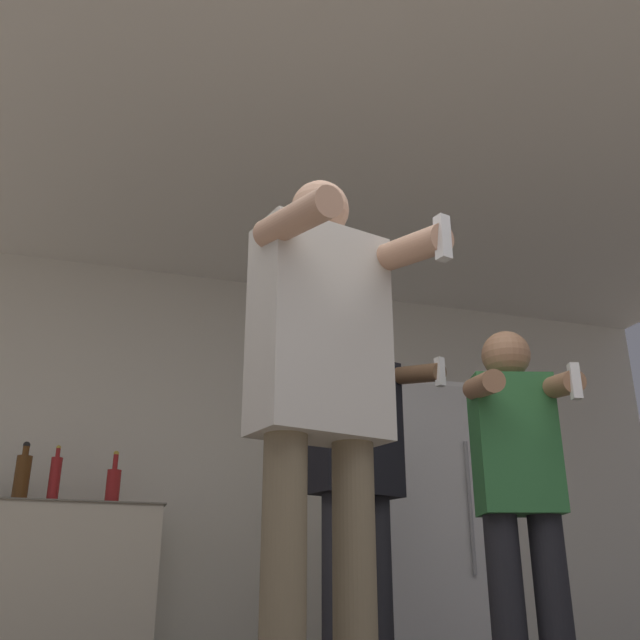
% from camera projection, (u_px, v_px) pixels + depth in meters
% --- Properties ---
extents(wall_back, '(7.00, 0.06, 2.55)m').
position_uv_depth(wall_back, '(200.00, 460.00, 4.61)').
color(wall_back, beige).
rests_on(wall_back, ground_plane).
extents(ceiling_slab, '(7.00, 3.81, 0.05)m').
position_uv_depth(ceiling_slab, '(264.00, 145.00, 3.58)').
color(ceiling_slab, silver).
rests_on(ceiling_slab, wall_back).
extents(refrigerator, '(0.73, 0.69, 1.74)m').
position_uv_depth(refrigerator, '(412.00, 525.00, 4.50)').
color(refrigerator, white).
rests_on(refrigerator, ground_plane).
extents(counter, '(1.44, 0.57, 0.93)m').
position_uv_depth(counter, '(18.00, 594.00, 3.78)').
color(counter, '#BCB29E').
rests_on(counter, ground_plane).
extents(bottle_red_label, '(0.08, 0.08, 0.34)m').
position_uv_depth(bottle_red_label, '(22.00, 477.00, 3.94)').
color(bottle_red_label, '#563314').
rests_on(bottle_red_label, counter).
extents(bottle_green_wine, '(0.06, 0.06, 0.32)m').
position_uv_depth(bottle_green_wine, '(55.00, 479.00, 3.98)').
color(bottle_green_wine, maroon).
rests_on(bottle_green_wine, counter).
extents(bottle_tall_gin, '(0.08, 0.08, 0.31)m').
position_uv_depth(bottle_tall_gin, '(113.00, 485.00, 4.06)').
color(bottle_tall_gin, maroon).
rests_on(bottle_tall_gin, counter).
extents(person_woman_foreground, '(0.57, 0.57, 1.75)m').
position_uv_depth(person_woman_foreground, '(322.00, 386.00, 2.12)').
color(person_woman_foreground, '#75664C').
rests_on(person_woman_foreground, ground_plane).
extents(person_man_side, '(0.48, 0.53, 1.54)m').
position_uv_depth(person_man_side, '(520.00, 486.00, 2.89)').
color(person_man_side, black).
rests_on(person_man_side, ground_plane).
extents(person_spectator_back, '(0.62, 0.62, 1.80)m').
position_uv_depth(person_spectator_back, '(357.00, 453.00, 3.43)').
color(person_spectator_back, black).
rests_on(person_spectator_back, ground_plane).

